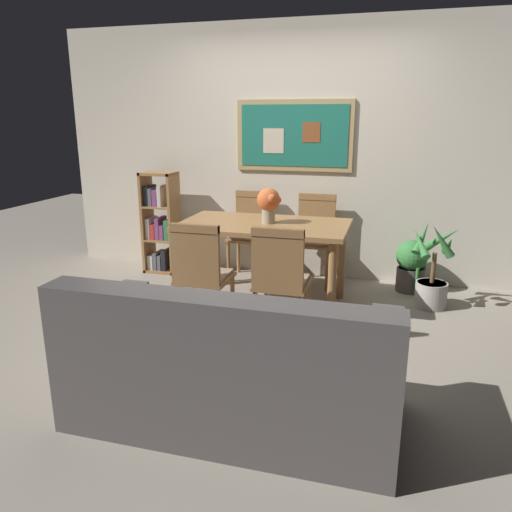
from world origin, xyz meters
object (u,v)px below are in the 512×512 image
at_px(dining_table, 264,234).
at_px(potted_palm, 432,276).
at_px(dining_chair_far_right, 315,232).
at_px(dining_chair_far_left, 251,228).
at_px(leather_couch, 231,372).
at_px(potted_ivy, 411,265).
at_px(bookshelf, 160,226).
at_px(dining_chair_near_left, 201,269).
at_px(dining_chair_near_right, 280,275).
at_px(flower_vase, 269,202).

bearing_deg(dining_table, potted_palm, 12.60).
xyz_separation_m(dining_chair_far_right, dining_chair_far_left, (-0.69, 0.02, 0.00)).
xyz_separation_m(leather_couch, potted_ivy, (1.01, 2.56, -0.05)).
bearing_deg(leather_couch, dining_chair_far_right, 89.03).
bearing_deg(bookshelf, dining_table, -26.31).
height_order(dining_chair_near_left, potted_palm, dining_chair_near_left).
bearing_deg(potted_ivy, dining_table, -151.01).
xyz_separation_m(leather_couch, potted_palm, (1.18, 2.16, -0.02)).
height_order(leather_couch, bookshelf, bookshelf).
height_order(dining_chair_near_right, bookshelf, bookshelf).
distance_m(dining_table, dining_chair_far_right, 0.83).
xyz_separation_m(dining_chair_far_right, bookshelf, (-1.70, -0.07, -0.02)).
distance_m(bookshelf, potted_ivy, 2.67).
height_order(dining_chair_near_left, dining_chair_far_right, same).
height_order(dining_table, leather_couch, leather_couch).
height_order(dining_table, flower_vase, flower_vase).
relative_size(dining_chair_near_left, dining_chair_far_right, 1.00).
height_order(dining_table, potted_ivy, dining_table).
bearing_deg(dining_chair_far_left, dining_table, -65.64).
bearing_deg(potted_palm, dining_table, -167.40).
distance_m(dining_table, flower_vase, 0.29).
relative_size(dining_chair_near_right, leather_couch, 0.51).
relative_size(dining_table, potted_palm, 1.86).
relative_size(dining_chair_near_left, potted_palm, 1.14).
bearing_deg(bookshelf, flower_vase, -25.24).
xyz_separation_m(dining_chair_near_right, bookshelf, (-1.68, 1.41, -0.02)).
xyz_separation_m(dining_chair_far_right, flower_vase, (-0.30, -0.73, 0.41)).
bearing_deg(dining_chair_far_right, dining_chair_far_left, 178.50).
distance_m(dining_table, potted_palm, 1.56).
bearing_deg(leather_couch, potted_ivy, 68.49).
bearing_deg(dining_chair_far_left, potted_palm, -13.29).
bearing_deg(dining_chair_near_right, leather_couch, -91.33).
bearing_deg(dining_chair_near_left, dining_chair_far_left, 91.79).
bearing_deg(dining_chair_near_right, potted_palm, 43.06).
bearing_deg(dining_chair_near_left, potted_ivy, 43.10).
height_order(dining_chair_far_left, bookshelf, bookshelf).
distance_m(dining_chair_near_left, flower_vase, 0.95).
distance_m(dining_table, dining_chair_near_right, 0.82).
height_order(dining_table, dining_chair_far_right, dining_chair_far_right).
xyz_separation_m(dining_table, dining_chair_near_right, (0.32, -0.75, -0.12)).
bearing_deg(bookshelf, leather_couch, -56.58).
distance_m(potted_palm, flower_vase, 1.61).
xyz_separation_m(dining_table, potted_ivy, (1.31, 0.72, -0.39)).
distance_m(leather_couch, bookshelf, 3.01).
relative_size(dining_chair_near_left, leather_couch, 0.51).
bearing_deg(dining_table, bookshelf, 153.69).
xyz_separation_m(dining_chair_near_left, potted_ivy, (1.60, 1.50, -0.27)).
bearing_deg(potted_ivy, flower_vase, -150.66).
xyz_separation_m(dining_chair_far_right, leather_couch, (-0.04, -2.58, -0.22)).
xyz_separation_m(dining_chair_near_left, flower_vase, (0.34, 0.79, 0.41)).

